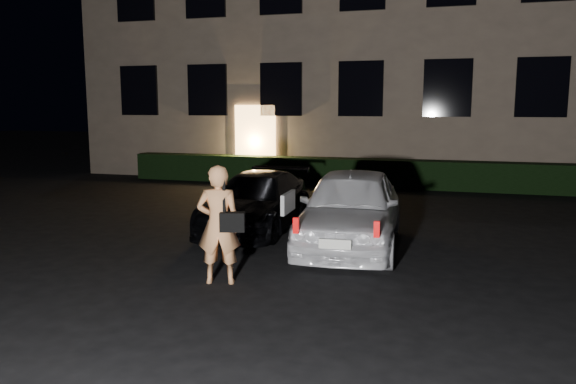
% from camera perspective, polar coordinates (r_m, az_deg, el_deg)
% --- Properties ---
extents(ground, '(80.00, 80.00, 0.00)m').
position_cam_1_polar(ground, '(7.70, -6.14, -10.06)').
color(ground, black).
rests_on(ground, ground).
extents(building, '(20.00, 8.11, 12.00)m').
position_cam_1_polar(building, '(22.18, 9.28, 17.79)').
color(building, '#756454').
rests_on(building, ground).
extents(hedge, '(15.00, 0.70, 0.85)m').
position_cam_1_polar(hedge, '(17.58, 7.01, 1.99)').
color(hedge, black).
rests_on(hedge, ground).
extents(sedan, '(1.75, 3.99, 1.13)m').
position_cam_1_polar(sedan, '(11.37, -3.19, -0.95)').
color(sedan, black).
rests_on(sedan, ground).
extents(hatch, '(1.89, 4.18, 1.39)m').
position_cam_1_polar(hatch, '(9.96, 6.43, -1.61)').
color(hatch, white).
rests_on(hatch, ground).
extents(man, '(0.76, 0.55, 1.68)m').
position_cam_1_polar(man, '(7.88, -7.03, -3.28)').
color(man, tan).
rests_on(man, ground).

